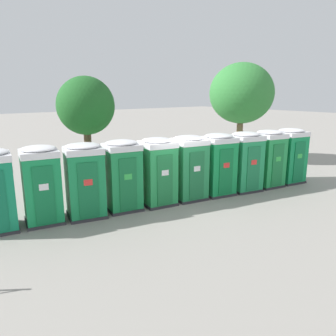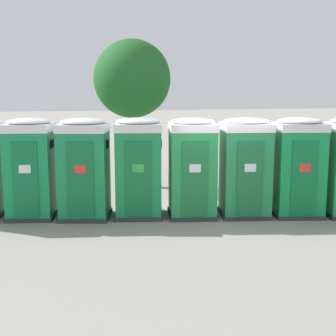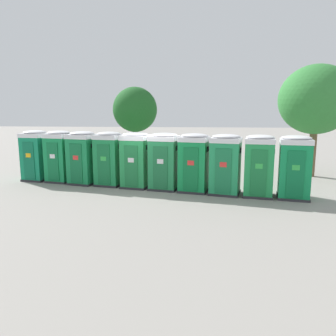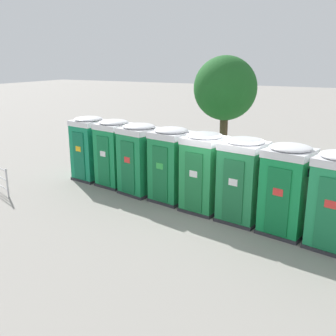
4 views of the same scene
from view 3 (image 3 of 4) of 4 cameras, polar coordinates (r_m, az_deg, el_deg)
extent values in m
plane|color=gray|center=(15.21, -2.92, -3.36)|extent=(120.00, 120.00, 0.00)
cube|color=#2D2D33|center=(18.08, -21.73, -1.79)|extent=(1.33, 1.37, 0.10)
cube|color=#128456|center=(17.91, -21.95, 1.67)|extent=(1.27, 1.30, 2.10)
cube|color=#0E6743|center=(17.46, -23.07, 1.15)|extent=(0.60, 0.13, 1.85)
cube|color=yellow|center=(17.41, -23.17, 2.04)|extent=(0.28, 0.05, 0.20)
cube|color=black|center=(17.49, -20.62, 4.00)|extent=(0.08, 0.36, 0.20)
cube|color=white|center=(17.80, -22.18, 5.33)|extent=(1.31, 1.34, 0.20)
ellipsoid|color=white|center=(17.79, -22.21, 5.82)|extent=(1.25, 1.28, 0.18)
cube|color=#2D2D33|center=(17.30, -18.10, -2.07)|extent=(1.36, 1.39, 0.10)
cube|color=#158B4A|center=(17.12, -18.29, 1.54)|extent=(1.29, 1.32, 2.10)
cube|color=#106C3A|center=(16.66, -19.41, 1.00)|extent=(0.60, 0.14, 1.85)
cube|color=white|center=(16.61, -19.50, 1.93)|extent=(0.28, 0.06, 0.20)
cube|color=black|center=(16.72, -16.84, 3.97)|extent=(0.09, 0.36, 0.20)
cube|color=white|center=(17.01, -18.50, 5.38)|extent=(1.33, 1.36, 0.20)
ellipsoid|color=white|center=(17.00, -18.53, 5.88)|extent=(1.27, 1.30, 0.18)
cube|color=#2D2D33|center=(16.49, -14.39, -2.46)|extent=(1.48, 1.46, 0.10)
cube|color=#188749|center=(16.30, -14.56, 1.33)|extent=(1.41, 1.39, 2.10)
cube|color=#126939|center=(15.83, -15.72, 0.76)|extent=(0.63, 0.18, 1.85)
cube|color=red|center=(15.78, -15.81, 1.74)|extent=(0.27, 0.07, 0.20)
cube|color=black|center=(15.88, -12.88, 3.86)|extent=(0.11, 0.36, 0.20)
cube|color=white|center=(16.17, -14.73, 5.36)|extent=(1.45, 1.43, 0.20)
ellipsoid|color=white|center=(16.16, -14.75, 5.89)|extent=(1.38, 1.36, 0.18)
cube|color=#2D2D33|center=(15.90, -10.02, -2.74)|extent=(1.40, 1.41, 0.10)
cube|color=#1A8847|center=(15.71, -10.14, 1.18)|extent=(1.34, 1.34, 2.10)
cube|color=#146A37|center=(15.21, -11.14, 0.58)|extent=(0.62, 0.15, 1.85)
cube|color=green|center=(15.15, -11.20, 1.60)|extent=(0.28, 0.06, 0.20)
cube|color=black|center=(15.36, -8.30, 3.81)|extent=(0.09, 0.36, 0.20)
cube|color=white|center=(15.58, -10.27, 5.37)|extent=(1.38, 1.38, 0.20)
ellipsoid|color=white|center=(15.57, -10.28, 5.92)|extent=(1.31, 1.32, 0.18)
cube|color=#2D2D33|center=(15.29, -5.56, -3.14)|extent=(1.37, 1.38, 0.10)
cube|color=#23924A|center=(15.08, -5.62, 0.94)|extent=(1.30, 1.31, 2.10)
cube|color=#1B723A|center=(14.56, -6.44, 0.30)|extent=(0.62, 0.13, 1.85)
cube|color=white|center=(14.50, -6.49, 1.36)|extent=(0.28, 0.05, 0.20)
cube|color=black|center=(14.79, -3.58, 3.66)|extent=(0.08, 0.36, 0.20)
cube|color=white|center=(14.95, -5.70, 5.30)|extent=(1.34, 1.35, 0.20)
ellipsoid|color=white|center=(14.94, -5.71, 5.87)|extent=(1.28, 1.29, 0.18)
cube|color=#2D2D33|center=(14.85, -0.65, -3.48)|extent=(1.43, 1.40, 0.10)
cube|color=#22874A|center=(14.63, -0.66, 0.71)|extent=(1.36, 1.33, 2.10)
cube|color=#1A693A|center=(14.09, -1.35, 0.05)|extent=(0.64, 0.15, 1.85)
cube|color=white|center=(14.03, -1.37, 1.15)|extent=(0.28, 0.06, 0.20)
cube|color=black|center=(14.38, 1.62, 3.50)|extent=(0.09, 0.36, 0.20)
cube|color=white|center=(14.50, -0.67, 5.20)|extent=(1.40, 1.37, 0.20)
ellipsoid|color=white|center=(14.49, -0.67, 5.80)|extent=(1.33, 1.31, 0.18)
cube|color=#2D2D33|center=(14.48, 4.49, -3.85)|extent=(1.45, 1.43, 0.10)
cube|color=#149047|center=(14.26, 4.54, 0.44)|extent=(1.38, 1.36, 2.10)
cube|color=#107037|center=(13.71, 3.98, -0.25)|extent=(0.63, 0.16, 1.85)
cube|color=red|center=(13.65, 3.98, 0.88)|extent=(0.28, 0.07, 0.20)
cube|color=black|center=(14.04, 6.95, 3.28)|extent=(0.10, 0.36, 0.20)
cube|color=white|center=(14.12, 4.61, 5.05)|extent=(1.42, 1.40, 0.20)
ellipsoid|color=white|center=(14.11, 4.62, 5.66)|extent=(1.35, 1.33, 0.18)
cube|color=#2D2D33|center=(14.20, 9.83, -4.24)|extent=(1.47, 1.44, 0.10)
cube|color=#219556|center=(13.98, 9.96, 0.14)|extent=(1.40, 1.37, 2.10)
cube|color=#197443|center=(13.42, 9.56, -0.58)|extent=(0.64, 0.17, 1.85)
cube|color=red|center=(13.36, 9.58, 0.57)|extent=(0.27, 0.07, 0.20)
cube|color=black|center=(13.80, 12.51, 3.01)|extent=(0.10, 0.36, 0.20)
cube|color=white|center=(13.84, 10.10, 4.84)|extent=(1.45, 1.42, 0.20)
ellipsoid|color=white|center=(13.82, 10.11, 5.46)|extent=(1.37, 1.35, 0.18)
cube|color=#2D2D33|center=(14.15, 15.35, -4.51)|extent=(1.38, 1.39, 0.10)
cube|color=#1F9449|center=(13.92, 15.55, -0.11)|extent=(1.31, 1.32, 2.10)
cube|color=#187338|center=(13.36, 15.51, -0.85)|extent=(0.61, 0.14, 1.85)
cube|color=green|center=(13.30, 15.57, 0.31)|extent=(0.28, 0.06, 0.20)
cube|color=black|center=(13.83, 18.07, 2.78)|extent=(0.09, 0.36, 0.20)
cube|color=white|center=(13.78, 15.77, 4.60)|extent=(1.35, 1.36, 0.20)
ellipsoid|color=white|center=(13.77, 15.80, 5.22)|extent=(1.28, 1.29, 0.18)
cube|color=#2D2D33|center=(14.24, 20.87, -4.72)|extent=(1.43, 1.40, 0.10)
cube|color=#128C4B|center=(14.01, 21.14, -0.36)|extent=(1.36, 1.34, 2.10)
cube|color=#0E6D3A|center=(13.45, 21.31, -1.09)|extent=(0.64, 0.15, 1.85)
cube|color=green|center=(13.39, 21.39, 0.05)|extent=(0.28, 0.06, 0.20)
cube|color=black|center=(13.98, 23.76, 2.50)|extent=(0.09, 0.36, 0.20)
cube|color=white|center=(13.87, 21.43, 4.33)|extent=(1.40, 1.38, 0.20)
ellipsoid|color=white|center=(13.86, 21.47, 4.94)|extent=(1.33, 1.31, 0.18)
cylinder|color=brown|center=(19.20, 23.86, 3.23)|extent=(0.38, 0.38, 3.09)
ellipsoid|color=#337F38|center=(19.12, 24.40, 10.81)|extent=(3.85, 3.85, 3.61)
cylinder|color=#4C3826|center=(19.26, -5.65, 3.71)|extent=(0.33, 0.33, 2.88)
ellipsoid|color=#1E5B23|center=(19.16, -5.76, 10.10)|extent=(2.53, 2.53, 2.56)
camera|label=1|loc=(11.23, -58.52, 8.93)|focal=35.00mm
camera|label=2|loc=(7.15, -56.65, 3.77)|focal=50.00mm
camera|label=4|loc=(4.02, 30.76, 27.17)|focal=42.00mm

